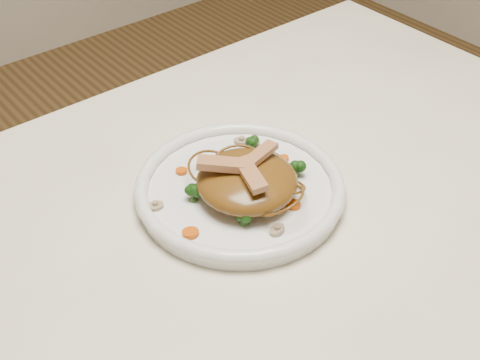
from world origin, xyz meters
TOP-DOWN VIEW (x-y plane):
  - table at (0.00, 0.00)m, footprint 1.20×0.80m
  - plate at (-0.02, 0.03)m, footprint 0.37×0.37m
  - noodle_mound at (-0.02, 0.01)m, footprint 0.17×0.17m
  - chicken_a at (0.01, 0.02)m, footprint 0.06×0.03m
  - chicken_b at (-0.05, 0.03)m, footprint 0.07×0.07m
  - chicken_c at (-0.03, -0.01)m, footprint 0.04×0.07m
  - broccoli_0 at (0.05, 0.08)m, footprint 0.03×0.03m
  - broccoli_1 at (-0.09, 0.05)m, footprint 0.03×0.03m
  - broccoli_2 at (-0.06, -0.03)m, footprint 0.03×0.03m
  - broccoli_3 at (0.06, -0.00)m, footprint 0.03×0.03m
  - carrot_0 at (0.05, 0.11)m, footprint 0.02×0.02m
  - carrot_1 at (-0.13, -0.00)m, footprint 0.03×0.03m
  - carrot_2 at (0.07, 0.04)m, footprint 0.02×0.02m
  - carrot_3 at (-0.06, 0.11)m, footprint 0.02×0.02m
  - carrot_4 at (0.01, -0.05)m, footprint 0.02×0.02m
  - mushroom_0 at (-0.04, -0.07)m, footprint 0.03×0.03m
  - mushroom_1 at (0.06, 0.09)m, footprint 0.03×0.03m
  - mushroom_2 at (-0.14, 0.07)m, footprint 0.03×0.03m
  - mushroom_3 at (0.05, 0.11)m, footprint 0.04×0.04m

SIDE VIEW (x-z plane):
  - table at x=0.00m, z-range 0.28..1.03m
  - plate at x=-0.02m, z-range 0.75..0.77m
  - carrot_0 at x=0.05m, z-range 0.77..0.77m
  - carrot_1 at x=-0.13m, z-range 0.77..0.77m
  - carrot_2 at x=0.07m, z-range 0.77..0.77m
  - carrot_3 at x=-0.06m, z-range 0.77..0.77m
  - carrot_4 at x=0.01m, z-range 0.77..0.77m
  - mushroom_0 at x=-0.04m, z-range 0.77..0.77m
  - mushroom_1 at x=0.06m, z-range 0.77..0.77m
  - mushroom_2 at x=-0.14m, z-range 0.77..0.77m
  - mushroom_3 at x=0.05m, z-range 0.77..0.77m
  - broccoli_3 at x=0.06m, z-range 0.77..0.79m
  - broccoli_1 at x=-0.09m, z-range 0.77..0.79m
  - broccoli_0 at x=0.05m, z-range 0.77..0.80m
  - broccoli_2 at x=-0.06m, z-range 0.77..0.80m
  - noodle_mound at x=-0.02m, z-range 0.77..0.81m
  - chicken_a at x=0.01m, z-range 0.82..0.83m
  - chicken_c at x=-0.03m, z-range 0.82..0.83m
  - chicken_b at x=-0.05m, z-range 0.82..0.83m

